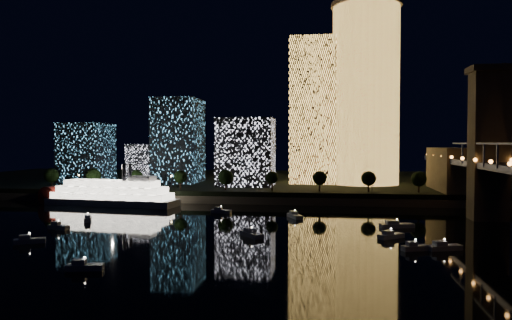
% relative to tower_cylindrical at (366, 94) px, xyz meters
% --- Properties ---
extents(ground, '(520.00, 520.00, 0.00)m').
position_rel_tower_cylindrical_xyz_m(ground, '(-31.60, -127.71, -49.02)').
color(ground, black).
rests_on(ground, ground).
extents(far_bank, '(420.00, 160.00, 5.00)m').
position_rel_tower_cylindrical_xyz_m(far_bank, '(-31.60, 32.29, -46.52)').
color(far_bank, black).
rests_on(far_bank, ground).
extents(seawall, '(420.00, 6.00, 3.00)m').
position_rel_tower_cylindrical_xyz_m(seawall, '(-31.60, -45.71, -47.52)').
color(seawall, '#6B5E4C').
rests_on(seawall, ground).
extents(tower_cylindrical, '(34.00, 34.00, 87.80)m').
position_rel_tower_cylindrical_xyz_m(tower_cylindrical, '(0.00, 0.00, 0.00)').
color(tower_cylindrical, '#FFBB51').
rests_on(tower_cylindrical, far_bank).
extents(tower_rectangular, '(22.62, 22.62, 71.97)m').
position_rel_tower_cylindrical_xyz_m(tower_rectangular, '(-25.63, 3.82, -8.04)').
color(tower_rectangular, '#FFBB51').
rests_on(tower_rectangular, far_bank).
extents(midrise_blocks, '(105.68, 38.04, 42.46)m').
position_rel_tower_cylindrical_xyz_m(midrise_blocks, '(-95.24, -9.17, -26.93)').
color(midrise_blocks, white).
rests_on(midrise_blocks, far_bank).
extents(riverboat, '(59.01, 18.70, 17.48)m').
position_rel_tower_cylindrical_xyz_m(riverboat, '(-106.85, -58.62, -44.54)').
color(riverboat, silver).
rests_on(riverboat, ground).
extents(motorboats, '(112.46, 85.68, 2.78)m').
position_rel_tower_cylindrical_xyz_m(motorboats, '(-36.61, -111.78, -48.21)').
color(motorboats, silver).
rests_on(motorboats, ground).
extents(esplanade_trees, '(166.38, 6.72, 8.86)m').
position_rel_tower_cylindrical_xyz_m(esplanade_trees, '(-65.49, -39.71, -38.55)').
color(esplanade_trees, black).
rests_on(esplanade_trees, far_bank).
extents(street_lamps, '(132.70, 0.70, 5.65)m').
position_rel_tower_cylindrical_xyz_m(street_lamps, '(-65.60, -33.71, -40.00)').
color(street_lamps, black).
rests_on(street_lamps, far_bank).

